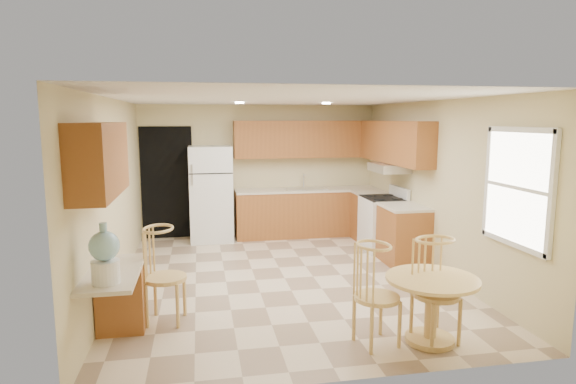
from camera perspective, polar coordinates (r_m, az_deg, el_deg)
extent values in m
plane|color=beige|center=(6.92, -0.39, -10.19)|extent=(5.50, 5.50, 0.00)
cube|color=white|center=(6.55, -0.42, 10.98)|extent=(4.50, 5.50, 0.02)
cube|color=#CBBA89|center=(9.32, -3.37, 2.58)|extent=(4.50, 0.02, 2.50)
cube|color=#CBBA89|center=(3.99, 6.57, -5.66)|extent=(4.50, 0.02, 2.50)
cube|color=#CBBA89|center=(6.61, -19.98, -0.43)|extent=(0.02, 5.50, 2.50)
cube|color=#CBBA89|center=(7.35, 17.13, 0.58)|extent=(0.02, 5.50, 2.50)
cube|color=black|center=(9.28, -14.14, 1.06)|extent=(0.90, 0.02, 2.10)
cube|color=#9F5B28|center=(9.30, 2.27, -2.51)|extent=(2.75, 0.60, 0.87)
cube|color=beige|center=(9.22, 2.28, 0.26)|extent=(2.75, 0.63, 0.04)
cube|color=#9F5B28|center=(9.04, 9.77, -2.95)|extent=(0.60, 0.59, 0.87)
cube|color=beige|center=(8.96, 9.85, -0.10)|extent=(0.63, 0.59, 0.04)
cube|color=#9F5B28|center=(7.72, 13.51, -5.06)|extent=(0.60, 0.80, 0.87)
cube|color=beige|center=(7.63, 13.63, -1.73)|extent=(0.63, 0.80, 0.04)
cube|color=#9F5B28|center=(9.26, 2.13, 6.27)|extent=(2.75, 0.33, 0.70)
cube|color=#9F5B28|center=(8.32, 12.44, 5.81)|extent=(0.33, 2.42, 0.70)
cube|color=#9F5B28|center=(4.95, -21.43, 3.62)|extent=(0.33, 1.40, 0.70)
cube|color=silver|center=(9.21, 2.13, 0.40)|extent=(0.78, 0.44, 0.01)
cube|color=silver|center=(8.29, 11.88, 2.83)|extent=(0.50, 0.76, 0.14)
cube|color=#9F5B28|center=(5.52, -19.13, -11.67)|extent=(0.48, 0.42, 0.72)
cube|color=beige|center=(5.04, -19.99, -8.99)|extent=(0.50, 1.20, 0.04)
cube|color=white|center=(5.75, 25.59, 0.47)|extent=(0.05, 1.00, 1.20)
cube|color=white|center=(5.70, 25.92, 6.65)|extent=(0.05, 1.10, 0.06)
cube|color=white|center=(5.85, 25.11, -5.55)|extent=(0.05, 1.10, 0.06)
cube|color=white|center=(5.33, 28.83, -0.34)|extent=(0.05, 0.06, 1.28)
cube|color=white|center=(6.18, 22.64, 1.16)|extent=(0.05, 0.06, 1.28)
cylinder|color=white|center=(7.68, -5.76, 10.49)|extent=(0.14, 0.14, 0.02)
cylinder|color=white|center=(7.92, 4.56, 10.44)|extent=(0.14, 0.14, 0.02)
cube|color=white|center=(8.95, -9.12, -0.19)|extent=(0.77, 0.72, 1.75)
cube|color=black|center=(8.53, -9.12, 2.17)|extent=(0.76, 0.01, 0.02)
cube|color=silver|center=(8.54, -11.29, 1.41)|extent=(0.03, 0.03, 0.18)
cube|color=silver|center=(8.51, -11.33, 2.79)|extent=(0.03, 0.03, 0.14)
cube|color=white|center=(8.41, 11.17, -3.76)|extent=(0.65, 0.76, 0.90)
cube|color=black|center=(8.33, 11.26, -0.70)|extent=(0.64, 0.75, 0.02)
cube|color=white|center=(8.42, 13.05, 0.00)|extent=(0.06, 0.76, 0.18)
cylinder|color=#DFB96F|center=(5.28, 16.42, -16.40)|extent=(0.49, 0.49, 0.05)
cylinder|color=#DFB96F|center=(5.16, 16.57, -13.34)|extent=(0.12, 0.12, 0.61)
cylinder|color=#DFB96F|center=(5.05, 16.73, -9.87)|extent=(0.92, 0.92, 0.04)
cylinder|color=#DFB96F|center=(4.95, 10.51, -12.21)|extent=(0.45, 0.45, 0.04)
cylinder|color=#DFB96F|center=(5.12, 8.03, -14.30)|extent=(0.04, 0.04, 0.48)
cylinder|color=#DFB96F|center=(5.23, 11.48, -13.91)|extent=(0.04, 0.04, 0.48)
cylinder|color=#DFB96F|center=(4.85, 9.28, -15.73)|extent=(0.04, 0.04, 0.48)
cylinder|color=#DFB96F|center=(4.96, 12.92, -15.26)|extent=(0.04, 0.04, 0.48)
cylinder|color=#DFB96F|center=(5.13, 17.16, -11.55)|extent=(0.46, 0.46, 0.04)
cylinder|color=#DFB96F|center=(5.28, 14.55, -13.71)|extent=(0.04, 0.04, 0.50)
cylinder|color=#DFB96F|center=(5.43, 17.80, -13.24)|extent=(0.04, 0.04, 0.50)
cylinder|color=#DFB96F|center=(5.01, 16.20, -15.04)|extent=(0.04, 0.04, 0.50)
cylinder|color=#DFB96F|center=(5.16, 19.59, -14.50)|extent=(0.04, 0.04, 0.50)
cylinder|color=#DFB96F|center=(5.54, -14.35, -9.86)|extent=(0.47, 0.47, 0.04)
cylinder|color=#DFB96F|center=(5.79, -15.82, -11.71)|extent=(0.04, 0.04, 0.50)
cylinder|color=#DFB96F|center=(5.77, -12.45, -11.67)|extent=(0.04, 0.04, 0.50)
cylinder|color=#DFB96F|center=(5.48, -16.15, -12.91)|extent=(0.04, 0.04, 0.50)
cylinder|color=#DFB96F|center=(5.46, -12.57, -12.87)|extent=(0.04, 0.04, 0.50)
cylinder|color=white|center=(4.67, -20.79, -8.84)|extent=(0.25, 0.25, 0.21)
sphere|color=#8CC3D9|center=(4.60, -20.95, -5.99)|extent=(0.27, 0.27, 0.27)
cylinder|color=#8CC3D9|center=(4.57, -21.07, -3.90)|extent=(0.07, 0.07, 0.08)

